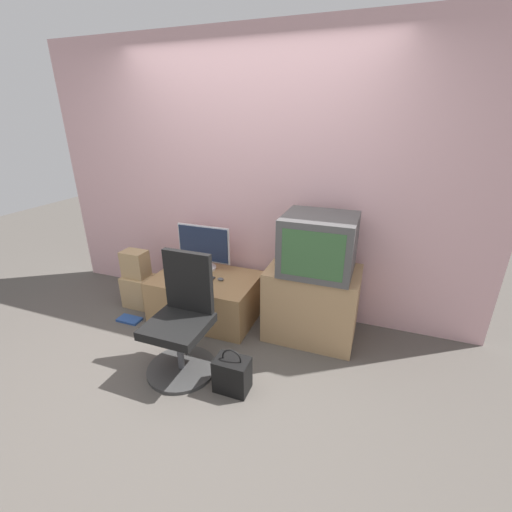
{
  "coord_description": "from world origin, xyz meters",
  "views": [
    {
      "loc": [
        1.19,
        -1.73,
        1.89
      ],
      "look_at": [
        0.16,
        1.01,
        0.68
      ],
      "focal_mm": 24.0,
      "sensor_mm": 36.0,
      "label": 1
    }
  ],
  "objects_px": {
    "main_monitor": "(204,248)",
    "crt_tv": "(319,244)",
    "keyboard": "(196,277)",
    "office_chair": "(182,325)",
    "handbag": "(232,374)",
    "cardboard_box_lower": "(139,290)",
    "book": "(129,320)",
    "mouse": "(221,279)"
  },
  "relations": [
    {
      "from": "crt_tv",
      "to": "office_chair",
      "type": "relative_size",
      "value": 0.62
    },
    {
      "from": "keyboard",
      "to": "crt_tv",
      "type": "height_order",
      "value": "crt_tv"
    },
    {
      "from": "keyboard",
      "to": "mouse",
      "type": "height_order",
      "value": "mouse"
    },
    {
      "from": "handbag",
      "to": "main_monitor",
      "type": "bearing_deg",
      "value": 126.37
    },
    {
      "from": "main_monitor",
      "to": "office_chair",
      "type": "xyz_separation_m",
      "value": [
        0.29,
        -0.92,
        -0.27
      ]
    },
    {
      "from": "mouse",
      "to": "cardboard_box_lower",
      "type": "xyz_separation_m",
      "value": [
        -0.95,
        -0.04,
        -0.28
      ]
    },
    {
      "from": "book",
      "to": "handbag",
      "type": "bearing_deg",
      "value": -19.83
    },
    {
      "from": "mouse",
      "to": "book",
      "type": "distance_m",
      "value": 1.02
    },
    {
      "from": "mouse",
      "to": "handbag",
      "type": "relative_size",
      "value": 0.18
    },
    {
      "from": "office_chair",
      "to": "book",
      "type": "distance_m",
      "value": 1.02
    },
    {
      "from": "main_monitor",
      "to": "handbag",
      "type": "height_order",
      "value": "main_monitor"
    },
    {
      "from": "handbag",
      "to": "mouse",
      "type": "bearing_deg",
      "value": 120.2
    },
    {
      "from": "book",
      "to": "mouse",
      "type": "bearing_deg",
      "value": 21.89
    },
    {
      "from": "handbag",
      "to": "book",
      "type": "relative_size",
      "value": 1.54
    },
    {
      "from": "crt_tv",
      "to": "cardboard_box_lower",
      "type": "distance_m",
      "value": 1.99
    },
    {
      "from": "keyboard",
      "to": "crt_tv",
      "type": "distance_m",
      "value": 1.24
    },
    {
      "from": "crt_tv",
      "to": "cardboard_box_lower",
      "type": "relative_size",
      "value": 1.76
    },
    {
      "from": "main_monitor",
      "to": "crt_tv",
      "type": "relative_size",
      "value": 0.96
    },
    {
      "from": "office_chair",
      "to": "handbag",
      "type": "distance_m",
      "value": 0.54
    },
    {
      "from": "office_chair",
      "to": "cardboard_box_lower",
      "type": "distance_m",
      "value": 1.21
    },
    {
      "from": "crt_tv",
      "to": "office_chair",
      "type": "bearing_deg",
      "value": -139.32
    },
    {
      "from": "main_monitor",
      "to": "keyboard",
      "type": "distance_m",
      "value": 0.32
    },
    {
      "from": "keyboard",
      "to": "office_chair",
      "type": "relative_size",
      "value": 0.36
    },
    {
      "from": "crt_tv",
      "to": "handbag",
      "type": "relative_size",
      "value": 1.66
    },
    {
      "from": "keyboard",
      "to": "crt_tv",
      "type": "xyz_separation_m",
      "value": [
        1.14,
        0.06,
        0.47
      ]
    },
    {
      "from": "crt_tv",
      "to": "cardboard_box_lower",
      "type": "xyz_separation_m",
      "value": [
        -1.85,
        -0.07,
        -0.74
      ]
    },
    {
      "from": "handbag",
      "to": "book",
      "type": "distance_m",
      "value": 1.42
    },
    {
      "from": "keyboard",
      "to": "handbag",
      "type": "relative_size",
      "value": 0.96
    },
    {
      "from": "book",
      "to": "office_chair",
      "type": "bearing_deg",
      "value": -23.43
    },
    {
      "from": "crt_tv",
      "to": "cardboard_box_lower",
      "type": "bearing_deg",
      "value": -177.79
    },
    {
      "from": "main_monitor",
      "to": "crt_tv",
      "type": "distance_m",
      "value": 1.21
    },
    {
      "from": "mouse",
      "to": "cardboard_box_lower",
      "type": "relative_size",
      "value": 0.19
    },
    {
      "from": "main_monitor",
      "to": "office_chair",
      "type": "height_order",
      "value": "office_chair"
    },
    {
      "from": "mouse",
      "to": "crt_tv",
      "type": "bearing_deg",
      "value": 2.23
    },
    {
      "from": "main_monitor",
      "to": "mouse",
      "type": "height_order",
      "value": "main_monitor"
    },
    {
      "from": "mouse",
      "to": "handbag",
      "type": "bearing_deg",
      "value": -59.8
    },
    {
      "from": "crt_tv",
      "to": "mouse",
      "type": "bearing_deg",
      "value": -177.77
    },
    {
      "from": "cardboard_box_lower",
      "to": "book",
      "type": "xyz_separation_m",
      "value": [
        0.1,
        -0.31,
        -0.16
      ]
    },
    {
      "from": "main_monitor",
      "to": "book",
      "type": "distance_m",
      "value": 1.03
    },
    {
      "from": "cardboard_box_lower",
      "to": "handbag",
      "type": "height_order",
      "value": "handbag"
    },
    {
      "from": "mouse",
      "to": "book",
      "type": "relative_size",
      "value": 0.27
    },
    {
      "from": "crt_tv",
      "to": "cardboard_box_lower",
      "type": "height_order",
      "value": "crt_tv"
    }
  ]
}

